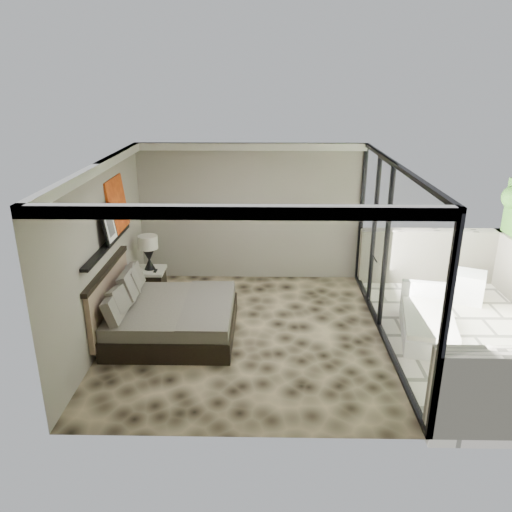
{
  "coord_description": "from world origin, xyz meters",
  "views": [
    {
      "loc": [
        0.3,
        -7.3,
        4.03
      ],
      "look_at": [
        0.16,
        0.4,
        1.23
      ],
      "focal_mm": 35.0,
      "sensor_mm": 36.0,
      "label": 1
    }
  ],
  "objects_px": {
    "table_lamp": "(148,248)",
    "ottoman": "(469,287)",
    "lounger": "(428,323)",
    "nightstand": "(151,281)",
    "bed": "(166,316)"
  },
  "relations": [
    {
      "from": "table_lamp",
      "to": "nightstand",
      "type": "bearing_deg",
      "value": -69.93
    },
    {
      "from": "table_lamp",
      "to": "bed",
      "type": "bearing_deg",
      "value": -69.26
    },
    {
      "from": "nightstand",
      "to": "ottoman",
      "type": "bearing_deg",
      "value": -4.25
    },
    {
      "from": "bed",
      "to": "ottoman",
      "type": "relative_size",
      "value": 3.68
    },
    {
      "from": "bed",
      "to": "ottoman",
      "type": "distance_m",
      "value": 5.63
    },
    {
      "from": "ottoman",
      "to": "lounger",
      "type": "relative_size",
      "value": 0.31
    },
    {
      "from": "table_lamp",
      "to": "ottoman",
      "type": "relative_size",
      "value": 1.21
    },
    {
      "from": "nightstand",
      "to": "table_lamp",
      "type": "relative_size",
      "value": 0.82
    },
    {
      "from": "ottoman",
      "to": "lounger",
      "type": "xyz_separation_m",
      "value": [
        -1.17,
        -1.34,
        -0.08
      ]
    },
    {
      "from": "table_lamp",
      "to": "ottoman",
      "type": "distance_m",
      "value": 6.09
    },
    {
      "from": "ottoman",
      "to": "lounger",
      "type": "distance_m",
      "value": 1.78
    },
    {
      "from": "table_lamp",
      "to": "lounger",
      "type": "height_order",
      "value": "table_lamp"
    },
    {
      "from": "table_lamp",
      "to": "lounger",
      "type": "bearing_deg",
      "value": -17.32
    },
    {
      "from": "bed",
      "to": "ottoman",
      "type": "bearing_deg",
      "value": 14.69
    },
    {
      "from": "nightstand",
      "to": "lounger",
      "type": "bearing_deg",
      "value": -19.86
    }
  ]
}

